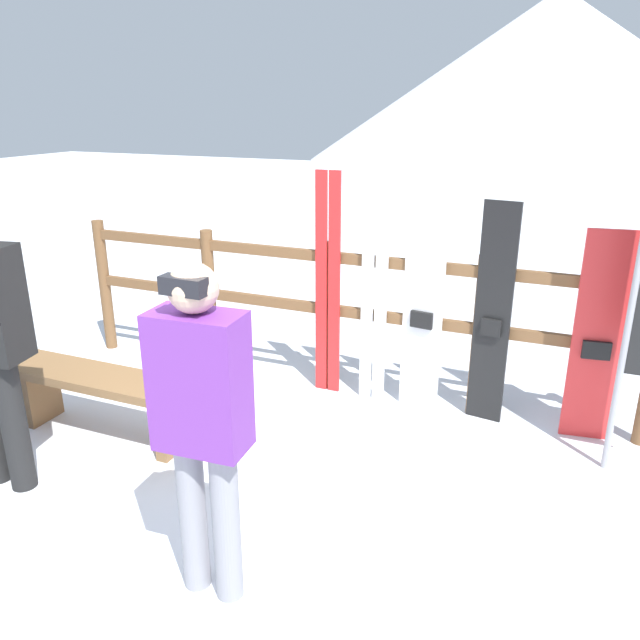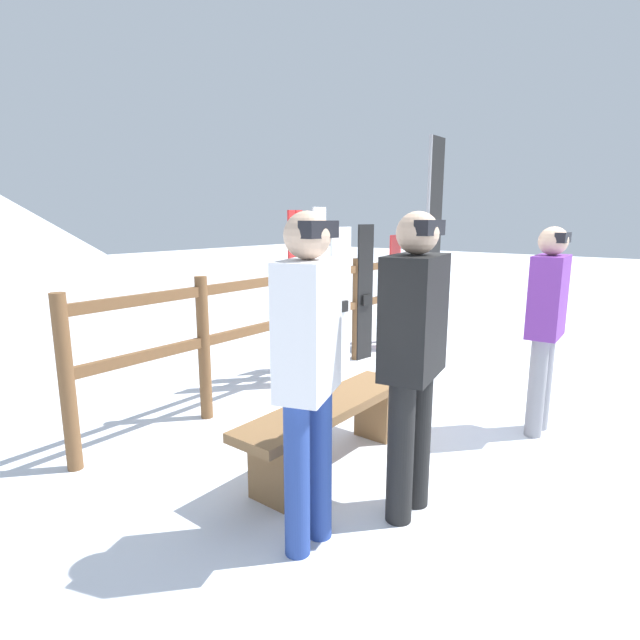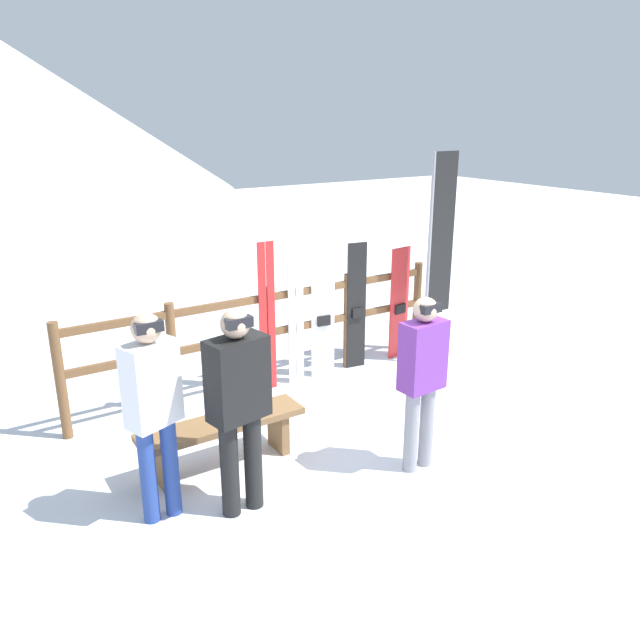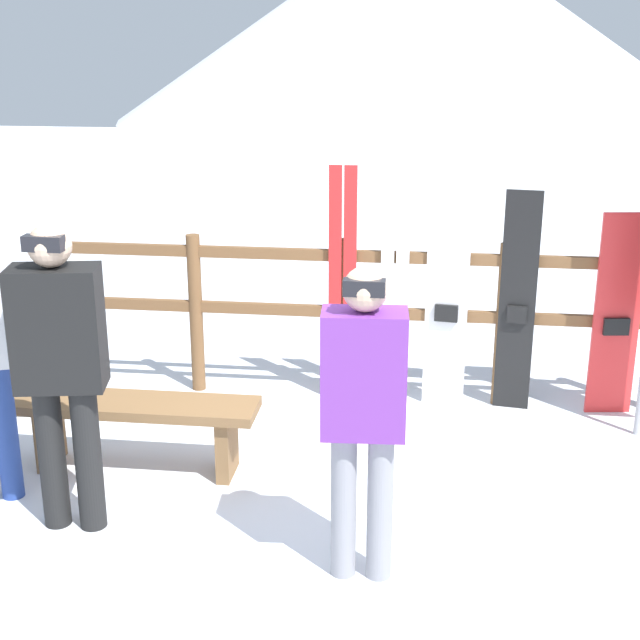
% 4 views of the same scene
% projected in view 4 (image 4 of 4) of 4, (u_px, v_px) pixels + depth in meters
% --- Properties ---
extents(ground_plane, '(40.00, 40.00, 0.00)m').
position_uv_depth(ground_plane, '(314.00, 520.00, 4.92)').
color(ground_plane, white).
extents(mountain_backdrop, '(18.00, 18.00, 6.00)m').
position_uv_depth(mountain_backdrop, '(418.00, 15.00, 26.42)').
color(mountain_backdrop, silver).
rests_on(mountain_backdrop, ground).
extents(fence, '(4.54, 0.10, 1.19)m').
position_uv_depth(fence, '(346.00, 306.00, 6.39)').
color(fence, brown).
rests_on(fence, ground).
extents(bench, '(1.49, 0.36, 0.45)m').
position_uv_depth(bench, '(136.00, 418.00, 5.40)').
color(bench, brown).
rests_on(bench, ground).
extents(person_black, '(0.49, 0.32, 1.68)m').
position_uv_depth(person_black, '(60.00, 359.00, 4.59)').
color(person_black, black).
rests_on(person_black, ground).
extents(person_purple, '(0.41, 0.24, 1.58)m').
position_uv_depth(person_purple, '(363.00, 403.00, 4.16)').
color(person_purple, gray).
rests_on(person_purple, ground).
extents(ski_pair_red, '(0.20, 0.02, 1.71)m').
position_uv_depth(ski_pair_red, '(342.00, 287.00, 6.29)').
color(ski_pair_red, red).
rests_on(ski_pair_red, ground).
extents(ski_pair_white, '(0.19, 0.02, 1.75)m').
position_uv_depth(ski_pair_white, '(394.00, 286.00, 6.24)').
color(ski_pair_white, white).
rests_on(ski_pair_white, ground).
extents(snowboard_white, '(0.30, 0.08, 1.55)m').
position_uv_depth(snowboard_white, '(447.00, 302.00, 6.23)').
color(snowboard_white, white).
rests_on(snowboard_white, ground).
extents(snowboard_black_stripe, '(0.25, 0.08, 1.57)m').
position_uv_depth(snowboard_black_stripe, '(517.00, 303.00, 6.17)').
color(snowboard_black_stripe, black).
rests_on(snowboard_black_stripe, ground).
extents(snowboard_red, '(0.32, 0.09, 1.43)m').
position_uv_depth(snowboard_red, '(617.00, 316.00, 6.11)').
color(snowboard_red, red).
rests_on(snowboard_red, ground).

